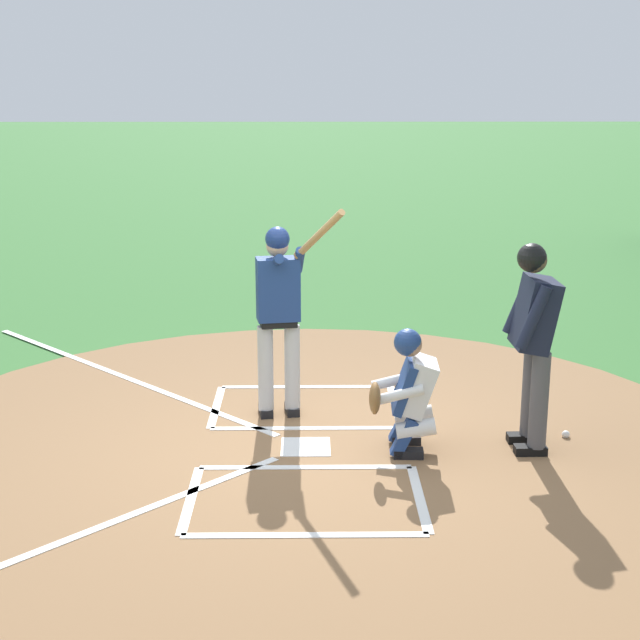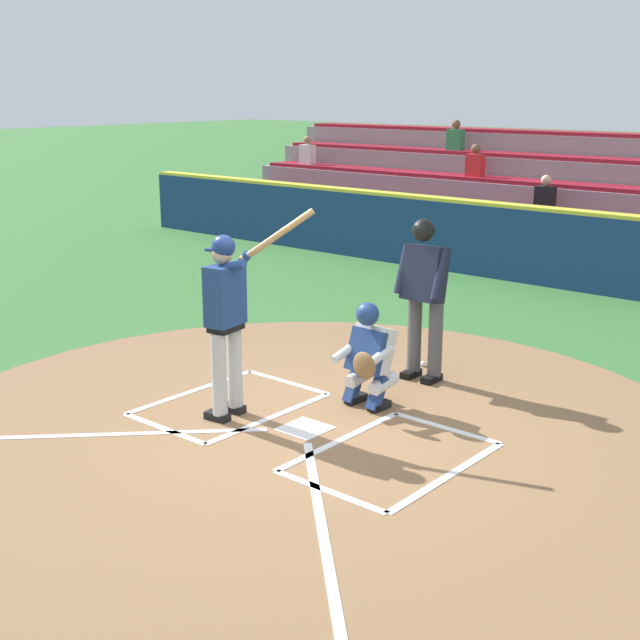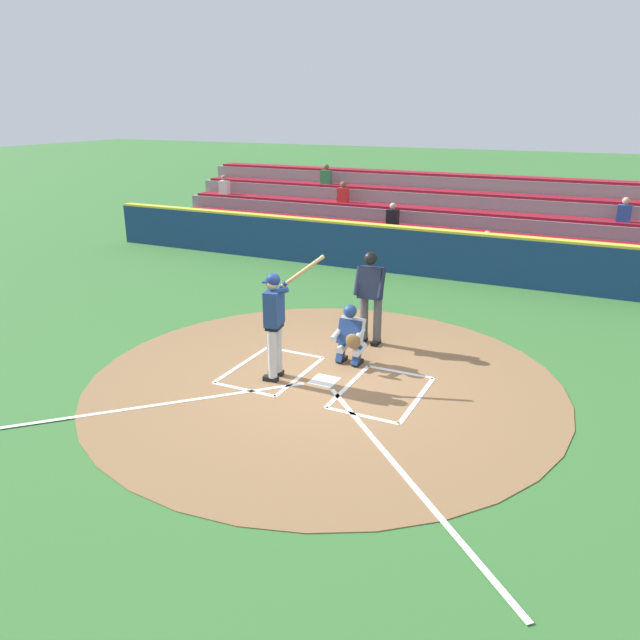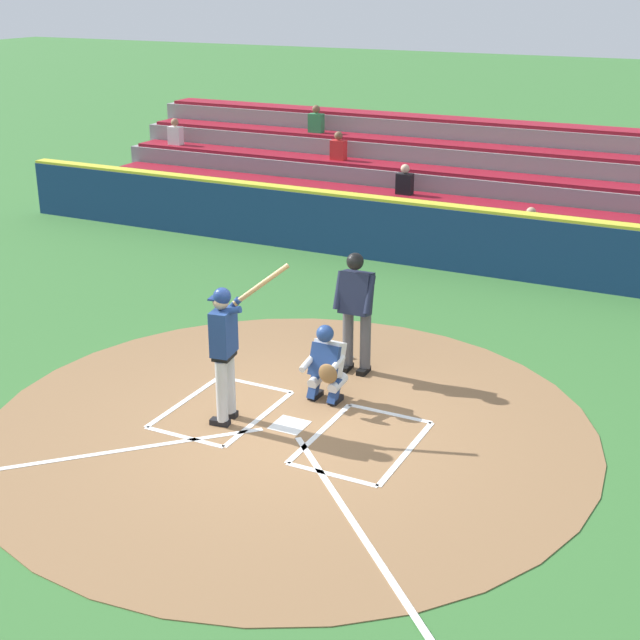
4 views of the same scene
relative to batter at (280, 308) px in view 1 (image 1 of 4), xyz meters
The scene contains 7 objects.
ground_plane 1.38m from the batter, 162.84° to the right, with size 120.00×120.00×0.00m, color #387033.
dirt_circle 1.38m from the batter, 162.84° to the right, with size 8.00×8.00×0.01m, color olive.
home_plate_and_chalk 1.49m from the batter, 141.55° to the left, with size 7.93×4.91×0.01m.
batter is the anchor object (origin of this frame).
catcher 1.54m from the batter, 127.96° to the right, with size 0.59×0.62×1.13m.
plate_umpire 2.38m from the batter, 110.68° to the right, with size 0.59×0.41×1.86m.
baseball 2.91m from the batter, 102.56° to the right, with size 0.07×0.07×0.07m, color white.
Camera 1 is at (-7.74, -0.04, 3.24)m, focal length 52.10 mm.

